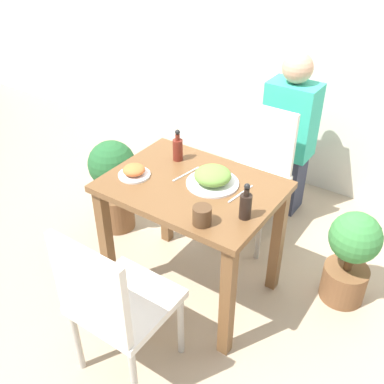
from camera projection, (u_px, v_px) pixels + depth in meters
The scene contains 15 objects.
ground_plane at pixel (192, 286), 2.74m from camera, with size 16.00×16.00×0.00m, color tan.
wall_back at pixel (317, 16), 3.06m from camera, with size 8.00×0.05×2.60m.
dining_table at pixel (192, 206), 2.41m from camera, with size 0.90×0.66×0.74m.
chair_near at pixel (113, 302), 1.99m from camera, with size 0.42×0.42×0.88m.
chair_far at pixel (256, 168), 2.95m from camera, with size 0.42×0.42×0.88m.
food_plate at pixel (213, 177), 2.31m from camera, with size 0.27×0.27×0.09m.
side_plate at pixel (134, 171), 2.38m from camera, with size 0.17×0.17×0.06m.
drink_cup at pixel (202, 216), 2.03m from camera, with size 0.09×0.09×0.09m.
sauce_bottle at pixel (178, 148), 2.50m from camera, with size 0.06×0.06×0.19m.
condiment_bottle at pixel (246, 205), 2.05m from camera, with size 0.06×0.06×0.19m.
fork_utensil at pixel (186, 174), 2.41m from camera, with size 0.04×0.19×0.00m.
spoon_utensil at pixel (241, 194), 2.25m from camera, with size 0.04×0.20×0.00m.
potted_plant_left at pixel (114, 180), 3.02m from camera, with size 0.32×0.32×0.67m.
potted_plant_right at pixel (351, 255), 2.50m from camera, with size 0.29×0.29×0.59m.
person_figure at pixel (289, 137), 3.13m from camera, with size 0.34×0.22×1.17m.
Camera 1 is at (1.10, -1.61, 2.01)m, focal length 42.00 mm.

